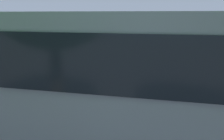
% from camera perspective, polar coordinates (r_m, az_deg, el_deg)
% --- Properties ---
extents(ground_plane, '(80.00, 80.00, 0.00)m').
position_cam_1_polar(ground_plane, '(11.27, 3.61, -5.55)').
color(ground_plane, '#4C4C51').
extents(tour_bus, '(10.18, 2.66, 3.25)m').
position_cam_1_polar(tour_bus, '(6.14, -4.08, -3.73)').
color(tour_bus, '#8C939E').
rests_on(tour_bus, ground_plane).
extents(spectator_far_left, '(0.57, 0.39, 1.69)m').
position_cam_1_polar(spectator_far_left, '(8.85, 13.84, -3.71)').
color(spectator_far_left, '#473823').
rests_on(spectator_far_left, ground_plane).
extents(spectator_left, '(0.58, 0.34, 1.78)m').
position_cam_1_polar(spectator_left, '(8.89, 5.64, -2.99)').
color(spectator_left, black).
rests_on(spectator_left, ground_plane).
extents(spectator_centre, '(0.58, 0.34, 1.79)m').
position_cam_1_polar(spectator_centre, '(9.13, -3.24, -2.54)').
color(spectator_centre, black).
rests_on(spectator_centre, ground_plane).
extents(spectator_right, '(0.57, 0.33, 1.69)m').
position_cam_1_polar(spectator_right, '(9.45, -10.59, -2.67)').
color(spectator_right, black).
rests_on(spectator_right, ground_plane).
extents(parked_motorcycle_silver, '(2.04, 0.66, 0.99)m').
position_cam_1_polar(parked_motorcycle_silver, '(8.43, 9.45, -7.99)').
color(parked_motorcycle_silver, black).
rests_on(parked_motorcycle_silver, ground_plane).
extents(stunt_motorcycle, '(1.87, 0.65, 1.89)m').
position_cam_1_polar(stunt_motorcycle, '(14.12, -4.33, 2.20)').
color(stunt_motorcycle, black).
rests_on(stunt_motorcycle, ground_plane).
extents(traffic_cone, '(0.34, 0.34, 0.63)m').
position_cam_1_polar(traffic_cone, '(12.63, 4.46, -2.31)').
color(traffic_cone, orange).
rests_on(traffic_cone, ground_plane).
extents(bay_line_b, '(0.16, 4.05, 0.01)m').
position_cam_1_polar(bay_line_b, '(11.58, 14.32, -5.40)').
color(bay_line_b, white).
rests_on(bay_line_b, ground_plane).
extents(bay_line_c, '(0.16, 3.65, 0.01)m').
position_cam_1_polar(bay_line_c, '(11.89, 2.61, -4.64)').
color(bay_line_c, white).
rests_on(bay_line_c, ground_plane).
extents(bay_line_d, '(0.18, 4.74, 0.01)m').
position_cam_1_polar(bay_line_d, '(12.65, -8.07, -3.77)').
color(bay_line_d, white).
rests_on(bay_line_d, ground_plane).
extents(bay_line_e, '(0.16, 3.75, 0.01)m').
position_cam_1_polar(bay_line_e, '(13.80, -17.25, -2.93)').
color(bay_line_e, white).
rests_on(bay_line_e, ground_plane).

